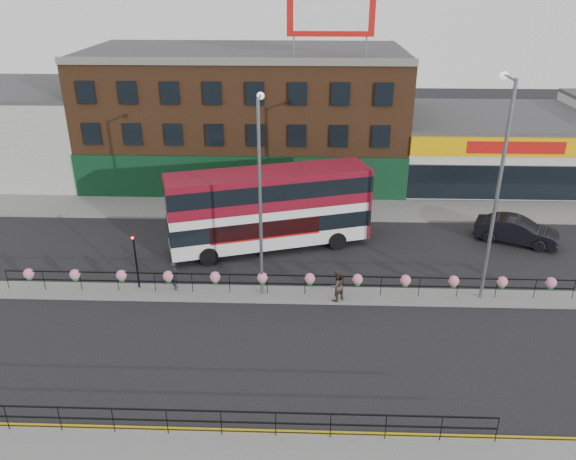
{
  "coord_description": "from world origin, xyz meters",
  "views": [
    {
      "loc": [
        0.99,
        -25.71,
        15.69
      ],
      "look_at": [
        0.0,
        3.0,
        2.5
      ],
      "focal_mm": 35.0,
      "sensor_mm": 36.0,
      "label": 1
    }
  ],
  "objects_px": {
    "pedestrian_b": "(337,285)",
    "lamp_column_east": "(498,174)",
    "pedestrian_a": "(175,275)",
    "double_decker_bus": "(270,202)",
    "car": "(516,231)",
    "lamp_column_west": "(260,183)"
  },
  "relations": [
    {
      "from": "pedestrian_a",
      "to": "double_decker_bus",
      "type": "bearing_deg",
      "value": -52.74
    },
    {
      "from": "pedestrian_b",
      "to": "lamp_column_east",
      "type": "bearing_deg",
      "value": 152.45
    },
    {
      "from": "pedestrian_b",
      "to": "lamp_column_west",
      "type": "bearing_deg",
      "value": -45.0
    },
    {
      "from": "double_decker_bus",
      "to": "lamp_column_west",
      "type": "distance_m",
      "value": 6.48
    },
    {
      "from": "pedestrian_a",
      "to": "lamp_column_west",
      "type": "xyz_separation_m",
      "value": [
        4.71,
        -0.11,
        5.33
      ]
    },
    {
      "from": "car",
      "to": "pedestrian_a",
      "type": "relative_size",
      "value": 3.35
    },
    {
      "from": "lamp_column_west",
      "to": "pedestrian_b",
      "type": "bearing_deg",
      "value": -11.29
    },
    {
      "from": "car",
      "to": "pedestrian_a",
      "type": "height_order",
      "value": "pedestrian_a"
    },
    {
      "from": "pedestrian_b",
      "to": "lamp_column_east",
      "type": "xyz_separation_m",
      "value": [
        7.61,
        0.82,
        5.84
      ]
    },
    {
      "from": "car",
      "to": "lamp_column_west",
      "type": "height_order",
      "value": "lamp_column_west"
    },
    {
      "from": "pedestrian_a",
      "to": "pedestrian_b",
      "type": "bearing_deg",
      "value": -107.79
    },
    {
      "from": "pedestrian_a",
      "to": "lamp_column_west",
      "type": "height_order",
      "value": "lamp_column_west"
    },
    {
      "from": "pedestrian_b",
      "to": "lamp_column_east",
      "type": "relative_size",
      "value": 0.15
    },
    {
      "from": "double_decker_bus",
      "to": "lamp_column_west",
      "type": "height_order",
      "value": "lamp_column_west"
    },
    {
      "from": "double_decker_bus",
      "to": "lamp_column_east",
      "type": "distance_m",
      "value": 13.3
    },
    {
      "from": "double_decker_bus",
      "to": "pedestrian_a",
      "type": "height_order",
      "value": "double_decker_bus"
    },
    {
      "from": "double_decker_bus",
      "to": "lamp_column_east",
      "type": "xyz_separation_m",
      "value": [
        11.45,
        -5.58,
        3.8
      ]
    },
    {
      "from": "pedestrian_a",
      "to": "lamp_column_east",
      "type": "height_order",
      "value": "lamp_column_east"
    },
    {
      "from": "car",
      "to": "pedestrian_b",
      "type": "xyz_separation_m",
      "value": [
        -11.74,
        -7.6,
        0.19
      ]
    },
    {
      "from": "lamp_column_east",
      "to": "pedestrian_b",
      "type": "bearing_deg",
      "value": -173.84
    },
    {
      "from": "pedestrian_a",
      "to": "pedestrian_b",
      "type": "height_order",
      "value": "pedestrian_b"
    },
    {
      "from": "double_decker_bus",
      "to": "pedestrian_a",
      "type": "bearing_deg",
      "value": -130.86
    }
  ]
}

